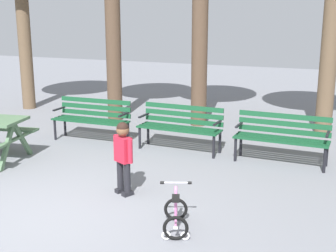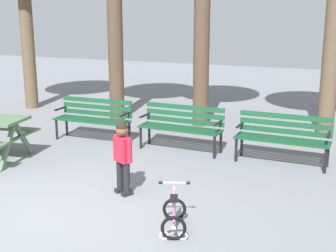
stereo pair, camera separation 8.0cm
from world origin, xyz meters
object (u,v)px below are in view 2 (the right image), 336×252
at_px(park_bench_right, 283,135).
at_px(park_bench_far_left, 94,116).
at_px(park_bench_left, 182,124).
at_px(child_standing, 123,152).
at_px(kids_bicycle, 174,215).

bearing_deg(park_bench_right, park_bench_far_left, -179.60).
xyz_separation_m(park_bench_far_left, park_bench_left, (1.90, 0.07, 0.00)).
bearing_deg(park_bench_far_left, park_bench_left, 2.07).
height_order(park_bench_far_left, child_standing, child_standing).
bearing_deg(kids_bicycle, park_bench_right, 76.53).
xyz_separation_m(park_bench_left, kids_bicycle, (1.16, -3.14, -0.31)).
bearing_deg(kids_bicycle, child_standing, 145.39).
distance_m(child_standing, kids_bicycle, 1.42).
xyz_separation_m(child_standing, kids_bicycle, (1.11, -0.77, -0.43)).
height_order(park_bench_far_left, kids_bicycle, park_bench_far_left).
relative_size(park_bench_far_left, park_bench_right, 1.00).
height_order(park_bench_far_left, park_bench_left, same).
distance_m(park_bench_left, child_standing, 2.38).
bearing_deg(park_bench_far_left, park_bench_right, 0.40).
bearing_deg(park_bench_left, child_standing, -88.99).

